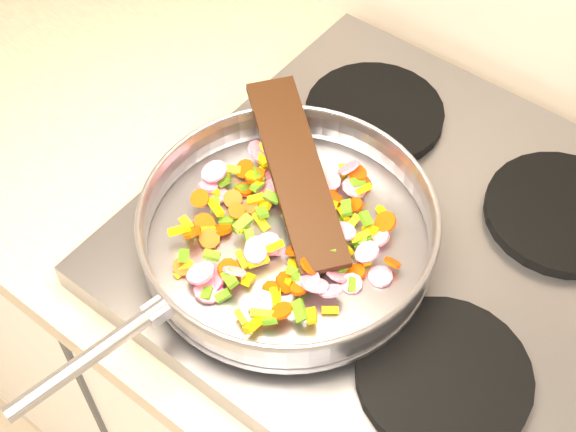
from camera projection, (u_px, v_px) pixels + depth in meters
The scene contains 8 objects.
cooktop at pixel (402, 242), 1.00m from camera, with size 0.60×0.60×0.04m, color #939399.
grate_fl at pixel (243, 244), 0.96m from camera, with size 0.19×0.19×0.02m, color black.
grate_fr at pixel (444, 376), 0.86m from camera, with size 0.19×0.19×0.02m, color black.
grate_bl at pixel (374, 113), 1.10m from camera, with size 0.19×0.19×0.02m, color black.
grate_br at pixel (562, 213), 0.99m from camera, with size 0.19×0.19×0.02m, color black.
saute_pan at pixel (287, 227), 0.93m from camera, with size 0.39×0.55×0.06m.
vegetable_heap at pixel (284, 226), 0.94m from camera, with size 0.29×0.28×0.05m.
wooden_spatula at pixel (296, 171), 0.96m from camera, with size 0.27×0.06×0.01m, color black.
Camera 1 is at (-0.45, 1.12, 1.73)m, focal length 50.00 mm.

